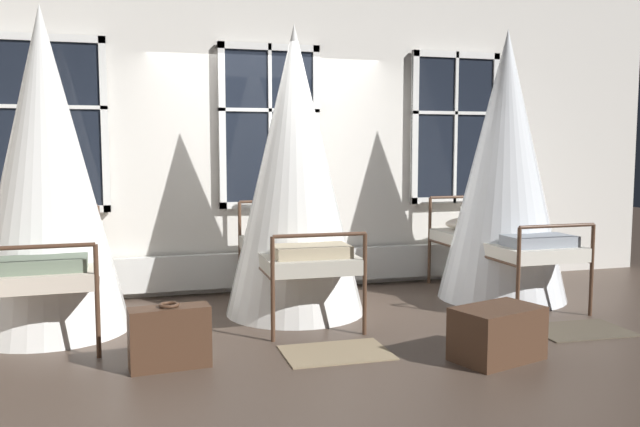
% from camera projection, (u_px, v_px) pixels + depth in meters
% --- Properties ---
extents(ground, '(21.96, 21.96, 0.00)m').
position_uv_depth(ground, '(295.00, 313.00, 6.28)').
color(ground, '#4C3D33').
extents(back_wall_with_windows, '(9.50, 0.10, 3.44)m').
position_uv_depth(back_wall_with_windows, '(268.00, 131.00, 7.19)').
color(back_wall_with_windows, silver).
rests_on(back_wall_with_windows, ground).
extents(window_bank, '(5.42, 0.10, 2.55)m').
position_uv_depth(window_bank, '(271.00, 198.00, 7.15)').
color(window_bank, black).
rests_on(window_bank, ground).
extents(cot_first, '(1.29, 1.82, 2.71)m').
position_uv_depth(cot_first, '(46.00, 176.00, 5.56)').
color(cot_first, '#4C3323').
rests_on(cot_first, ground).
extents(cot_second, '(1.29, 1.82, 2.66)m').
position_uv_depth(cot_second, '(295.00, 175.00, 6.20)').
color(cot_second, '#4C3323').
rests_on(cot_second, ground).
extents(cot_third, '(1.29, 1.81, 2.72)m').
position_uv_depth(cot_third, '(504.00, 170.00, 6.80)').
color(cot_third, '#4C3323').
rests_on(cot_third, ground).
extents(rug_second, '(0.81, 0.57, 0.01)m').
position_uv_depth(rug_second, '(336.00, 353.00, 5.07)').
color(rug_second, '#8E7A5B').
rests_on(rug_second, ground).
extents(rug_third, '(0.83, 0.60, 0.01)m').
position_uv_depth(rug_third, '(579.00, 330.00, 5.69)').
color(rug_third, brown).
rests_on(rug_third, ground).
extents(suitcase_dark, '(0.58, 0.26, 0.47)m').
position_uv_depth(suitcase_dark, '(170.00, 337.00, 4.72)').
color(suitcase_dark, '#472D1E').
rests_on(suitcase_dark, ground).
extents(travel_trunk, '(0.73, 0.57, 0.39)m').
position_uv_depth(travel_trunk, '(497.00, 333.00, 4.91)').
color(travel_trunk, '#472D1E').
rests_on(travel_trunk, ground).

